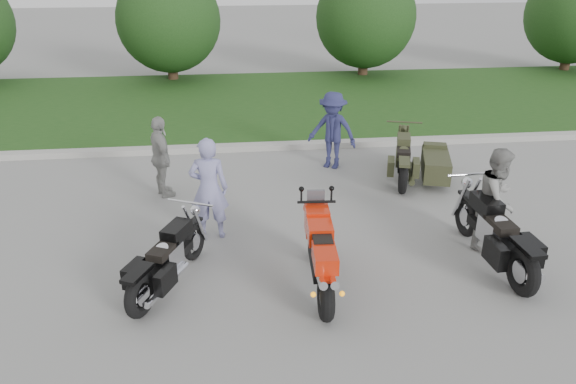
{
  "coord_description": "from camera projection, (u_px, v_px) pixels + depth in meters",
  "views": [
    {
      "loc": [
        -1.05,
        -7.08,
        4.71
      ],
      "look_at": [
        -0.11,
        1.6,
        0.8
      ],
      "focal_mm": 35.0,
      "sensor_mm": 36.0,
      "label": 1
    }
  ],
  "objects": [
    {
      "name": "grass_strip",
      "position": [
        262.0,
        103.0,
        17.63
      ],
      "size": [
        60.0,
        8.0,
        0.14
      ],
      "primitive_type": "cube",
      "color": "#2F551D",
      "rests_on": "ground"
    },
    {
      "name": "cruiser_sidecar",
      "position": [
        422.0,
        163.0,
        11.88
      ],
      "size": [
        1.46,
        2.21,
        0.87
      ],
      "rotation": [
        0.0,
        0.0,
        -0.28
      ],
      "color": "black",
      "rests_on": "ground"
    },
    {
      "name": "tree_mid_right",
      "position": [
        366.0,
        17.0,
        20.2
      ],
      "size": [
        3.6,
        3.6,
        4.0
      ],
      "color": "#3F2B1C",
      "rests_on": "ground"
    },
    {
      "name": "person_back",
      "position": [
        161.0,
        157.0,
        11.04
      ],
      "size": [
        0.73,
        1.04,
        1.65
      ],
      "primitive_type": "imported",
      "rotation": [
        0.0,
        0.0,
        1.95
      ],
      "color": "#9A9A94",
      "rests_on": "ground"
    },
    {
      "name": "cruiser_right",
      "position": [
        497.0,
        237.0,
        8.73
      ],
      "size": [
        0.49,
        2.56,
        0.98
      ],
      "rotation": [
        0.0,
        0.0,
        0.05
      ],
      "color": "black",
      "rests_on": "ground"
    },
    {
      "name": "ground",
      "position": [
        306.0,
        283.0,
        8.45
      ],
      "size": [
        80.0,
        80.0,
        0.0
      ],
      "primitive_type": "plane",
      "color": "gray",
      "rests_on": "ground"
    },
    {
      "name": "sportbike_red",
      "position": [
        321.0,
        253.0,
        8.08
      ],
      "size": [
        0.43,
        2.17,
        1.03
      ],
      "rotation": [
        0.0,
        0.0,
        -0.06
      ],
      "color": "black",
      "rests_on": "ground"
    },
    {
      "name": "person_stripe",
      "position": [
        209.0,
        189.0,
        9.45
      ],
      "size": [
        0.69,
        0.49,
        1.8
      ],
      "primitive_type": "imported",
      "rotation": [
        0.0,
        0.0,
        3.06
      ],
      "color": "#8B8ABC",
      "rests_on": "ground"
    },
    {
      "name": "tree_mid_left",
      "position": [
        169.0,
        20.0,
        19.51
      ],
      "size": [
        3.6,
        3.6,
        4.0
      ],
      "color": "#3F2B1C",
      "rests_on": "ground"
    },
    {
      "name": "person_denim",
      "position": [
        332.0,
        131.0,
        12.45
      ],
      "size": [
        1.29,
        1.12,
        1.74
      ],
      "primitive_type": "imported",
      "rotation": [
        0.0,
        0.0,
        -0.53
      ],
      "color": "navy",
      "rests_on": "ground"
    },
    {
      "name": "person_grey",
      "position": [
        497.0,
        199.0,
        9.17
      ],
      "size": [
        1.06,
        1.05,
        1.72
      ],
      "primitive_type": "imported",
      "rotation": [
        0.0,
        0.0,
        0.75
      ],
      "color": "gray",
      "rests_on": "ground"
    },
    {
      "name": "tree_far_right",
      "position": [
        575.0,
        15.0,
        20.98
      ],
      "size": [
        3.6,
        3.6,
        4.0
      ],
      "color": "#3F2B1C",
      "rests_on": "ground"
    },
    {
      "name": "cruiser_left",
      "position": [
        166.0,
        262.0,
        8.17
      ],
      "size": [
        1.05,
        2.08,
        0.86
      ],
      "rotation": [
        0.0,
        0.0,
        -0.43
      ],
      "color": "black",
      "rests_on": "ground"
    },
    {
      "name": "curb",
      "position": [
        273.0,
        146.0,
        13.87
      ],
      "size": [
        60.0,
        0.3,
        0.15
      ],
      "primitive_type": "cube",
      "color": "#A7A59D",
      "rests_on": "ground"
    }
  ]
}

